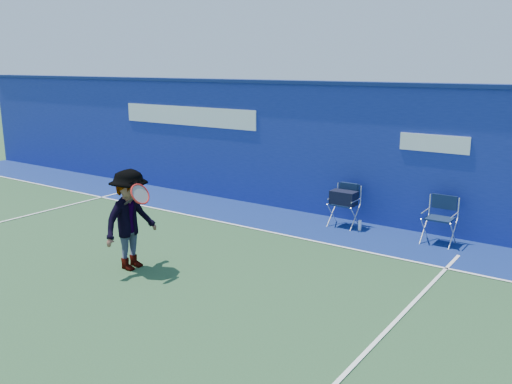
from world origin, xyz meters
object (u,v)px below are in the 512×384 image
Objects in this scene: water_bottle at (360,225)px; tennis_player at (130,220)px; directors_chair_left at (344,209)px; directors_chair_right at (439,229)px.

tennis_player is (-2.33, -4.26, 0.76)m from water_bottle.
water_bottle is at bearing -10.91° from directors_chair_left.
directors_chair_left is 4.12× the size of water_bottle.
directors_chair_left is 0.51m from water_bottle.
directors_chair_right is 5.91m from tennis_player.
water_bottle is (0.42, -0.08, -0.28)m from directors_chair_left.
tennis_player is at bearing -113.74° from directors_chair_left.
directors_chair_left is 4.76m from tennis_player.
directors_chair_left is at bearing 66.26° from tennis_player.
directors_chair_right is at bearing 3.33° from water_bottle.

